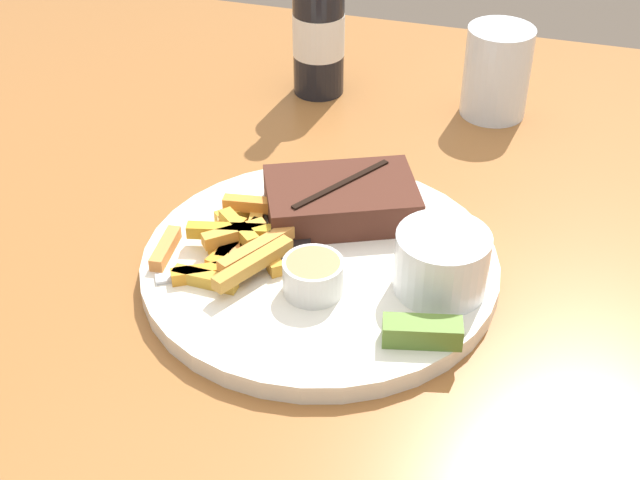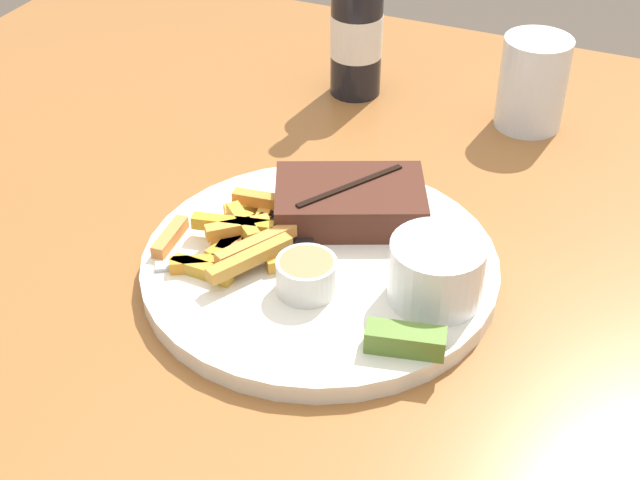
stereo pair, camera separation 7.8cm
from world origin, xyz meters
name	(u,v)px [view 1 (the left image)]	position (x,y,z in m)	size (l,w,h in m)	color
dining_table	(320,335)	(0.00, 0.00, 0.68)	(1.31, 1.16, 0.76)	#935B2D
dinner_plate	(320,266)	(0.00, 0.00, 0.77)	(0.32, 0.32, 0.02)	silver
steak_portion	(336,199)	(0.00, 0.07, 0.79)	(0.16, 0.14, 0.04)	#472319
fries_pile	(234,243)	(-0.08, -0.01, 0.79)	(0.12, 0.14, 0.02)	orange
coleslaw_cup	(442,259)	(0.11, -0.01, 0.81)	(0.08, 0.08, 0.05)	white
dipping_sauce_cup	(313,275)	(0.01, -0.05, 0.79)	(0.05, 0.05, 0.03)	silver
pickle_spear	(422,332)	(0.11, -0.08, 0.79)	(0.07, 0.04, 0.02)	#567A2D
fork_utensil	(226,270)	(-0.07, -0.04, 0.78)	(0.12, 0.08, 0.00)	#B7B7BC
knife_utensil	(301,228)	(-0.03, 0.03, 0.78)	(0.07, 0.16, 0.01)	#B7B7BC
beer_bottle	(319,31)	(-0.10, 0.34, 0.84)	(0.06, 0.06, 0.22)	black
drinking_glass	(497,72)	(0.11, 0.35, 0.81)	(0.08, 0.08, 0.11)	silver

